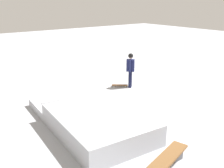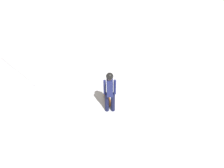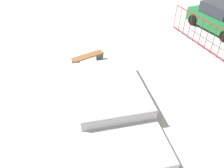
% 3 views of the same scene
% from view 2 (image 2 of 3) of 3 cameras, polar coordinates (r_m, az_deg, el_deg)
% --- Properties ---
extents(skater, '(0.43, 0.42, 1.73)m').
position_cam_2_polar(skater, '(8.91, -0.50, -1.28)').
color(skater, black).
rests_on(skater, ground).
extents(skateboard, '(0.66, 0.75, 0.09)m').
position_cam_2_polar(skateboard, '(9.92, -0.95, -3.42)').
color(skateboard, '#593314').
rests_on(skateboard, ground).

